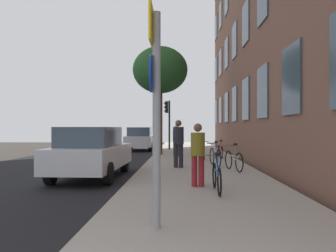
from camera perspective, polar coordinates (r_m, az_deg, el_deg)
The scene contains 16 objects.
ground_plane at distance 16.27m, azimuth -8.20°, elevation -5.95°, with size 41.80×41.80×0.00m, color #332D28.
road_asphalt at distance 16.77m, azimuth -15.32°, elevation -5.76°, with size 7.00×38.00×0.01m, color black.
sidewalk at distance 16.03m, azimuth 4.27°, elevation -5.83°, with size 4.20×38.00×0.12m, color #9E9389.
sign_post at distance 5.13m, azimuth -2.20°, elevation 4.75°, with size 0.16×0.60×3.35m.
traffic_light at distance 23.62m, azimuth -0.03°, elevation 1.71°, with size 0.43×0.24×3.36m.
tree_near at distance 19.33m, azimuth -1.31°, elevation 9.23°, with size 3.06×3.06×6.01m.
bicycle_0 at distance 8.08m, azimuth 8.11°, elevation -8.35°, with size 0.42×1.65×0.92m.
bicycle_1 at distance 12.11m, azimuth 10.90°, elevation -5.58°, with size 0.51×1.62×0.95m.
bicycle_2 at distance 13.54m, azimuth 7.86°, elevation -4.99°, with size 0.43×1.67×0.96m.
bicycle_3 at distance 15.58m, azimuth 5.90°, elevation -4.41°, with size 0.42×1.61×0.95m.
bicycle_4 at distance 17.07m, azimuth 8.72°, elevation -4.11°, with size 0.42×1.66×0.90m.
pedestrian_0 at distance 8.71m, azimuth 4.99°, elevation -4.08°, with size 0.43×0.43×1.60m.
pedestrian_1 at distance 12.80m, azimuth 1.75°, elevation -2.41°, with size 0.56×0.56×1.78m.
pedestrian_2 at distance 17.78m, azimuth 1.39°, elevation -2.08°, with size 0.41×0.41×1.63m.
car_0 at distance 11.25m, azimuth -12.58°, elevation -4.18°, with size 1.91×4.51×1.62m.
car_1 at distance 24.17m, azimuth -4.67°, elevation -2.10°, with size 1.88×4.02×1.62m.
Camera 1 is at (0.45, -0.94, 1.61)m, focal length 36.60 mm.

